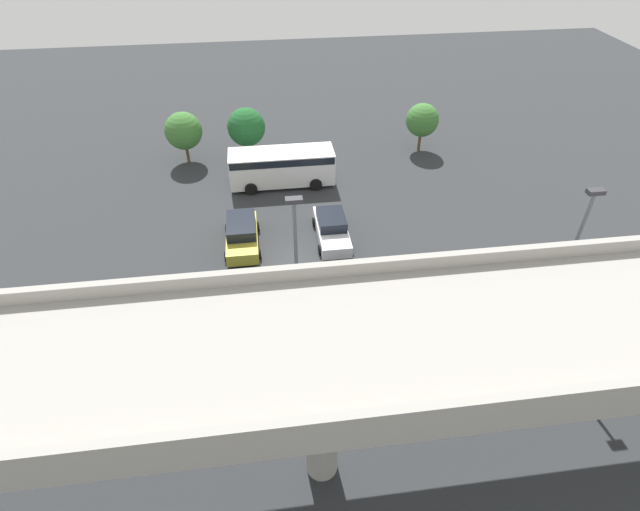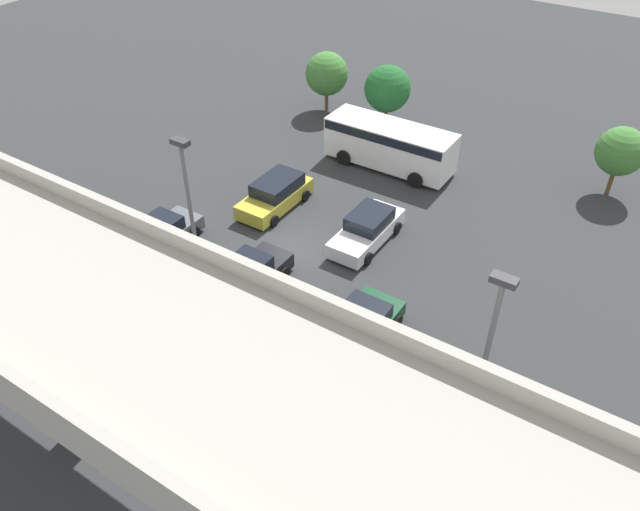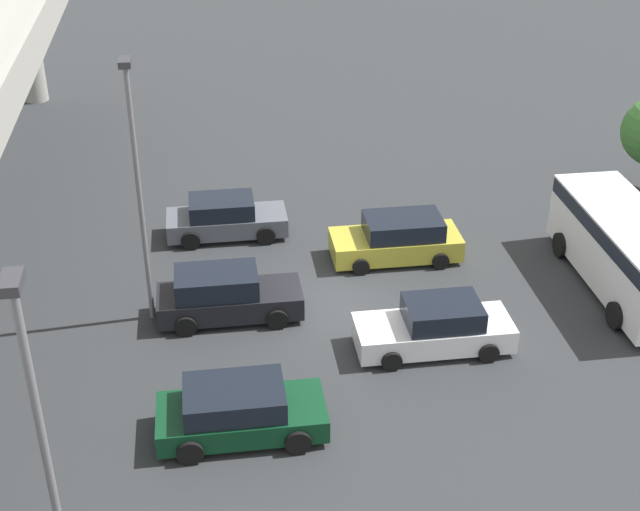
% 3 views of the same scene
% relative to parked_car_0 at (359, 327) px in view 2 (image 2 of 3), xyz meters
% --- Properties ---
extents(ground_plane, '(95.59, 95.59, 0.00)m').
position_rel_parked_car_0_xyz_m(ground_plane, '(5.84, -3.67, -0.75)').
color(ground_plane, '#2D3033').
extents(highway_overpass, '(45.85, 6.36, 8.07)m').
position_rel_parked_car_0_xyz_m(highway_overpass, '(5.84, 9.06, 5.98)').
color(highway_overpass, '#9E9B93').
rests_on(highway_overpass, ground_plane).
extents(parked_car_0, '(2.25, 4.53, 1.53)m').
position_rel_parked_car_0_xyz_m(parked_car_0, '(0.00, 0.00, 0.00)').
color(parked_car_0, '#0C381E').
rests_on(parked_car_0, ground_plane).
extents(parked_car_1, '(2.11, 4.83, 1.61)m').
position_rel_parked_car_0_xyz_m(parked_car_1, '(3.15, -6.22, -0.01)').
color(parked_car_1, silver).
rests_on(parked_car_1, ground_plane).
extents(parked_car_2, '(2.05, 4.67, 1.70)m').
position_rel_parked_car_0_xyz_m(parked_car_2, '(5.79, 0.08, 0.06)').
color(parked_car_2, black).
rests_on(parked_car_2, ground_plane).
extents(parked_car_3, '(2.19, 4.66, 1.64)m').
position_rel_parked_car_0_xyz_m(parked_car_3, '(8.83, -6.28, 0.04)').
color(parked_car_3, gold).
rests_on(parked_car_3, ground_plane).
extents(parked_car_4, '(2.06, 4.52, 1.56)m').
position_rel_parked_car_0_xyz_m(parked_car_4, '(11.45, -0.18, -0.00)').
color(parked_car_4, '#515660').
rests_on(parked_car_4, ground_plane).
extents(shuttle_bus, '(7.63, 2.77, 2.61)m').
position_rel_parked_car_0_xyz_m(shuttle_bus, '(5.78, -13.46, 0.82)').
color(shuttle_bus, white).
rests_on(shuttle_bus, ground_plane).
extents(lamp_post_near_aisle, '(0.70, 0.35, 8.80)m').
position_rel_parked_car_0_xyz_m(lamp_post_near_aisle, '(-6.01, 3.67, 4.35)').
color(lamp_post_near_aisle, slate).
rests_on(lamp_post_near_aisle, ground_plane).
extents(lamp_post_mid_lot, '(0.70, 0.35, 8.64)m').
position_rel_parked_car_0_xyz_m(lamp_post_mid_lot, '(6.09, 2.48, 4.28)').
color(lamp_post_mid_lot, slate).
rests_on(lamp_post_mid_lot, ground_plane).
extents(tree_front_left, '(2.65, 2.65, 3.95)m').
position_rel_parked_car_0_xyz_m(tree_front_left, '(-5.93, -17.50, 1.88)').
color(tree_front_left, brown).
rests_on(tree_front_left, ground_plane).
extents(tree_front_right, '(2.93, 2.93, 4.36)m').
position_rel_parked_car_0_xyz_m(tree_front_right, '(8.18, -17.43, 2.14)').
color(tree_front_right, brown).
rests_on(tree_front_right, ground_plane).
extents(tree_front_far_right, '(2.88, 2.88, 4.08)m').
position_rel_parked_car_0_xyz_m(tree_front_far_right, '(13.04, -17.93, 1.89)').
color(tree_front_far_right, brown).
rests_on(tree_front_far_right, ground_plane).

